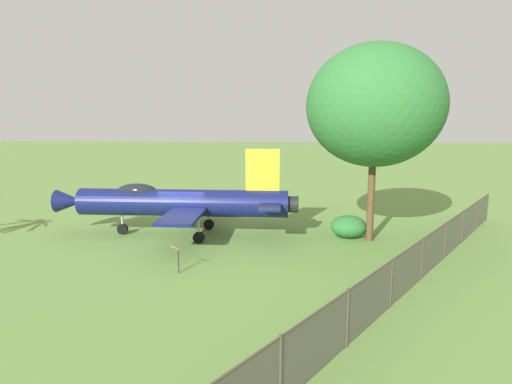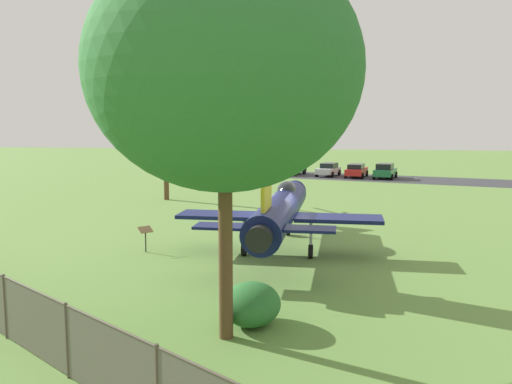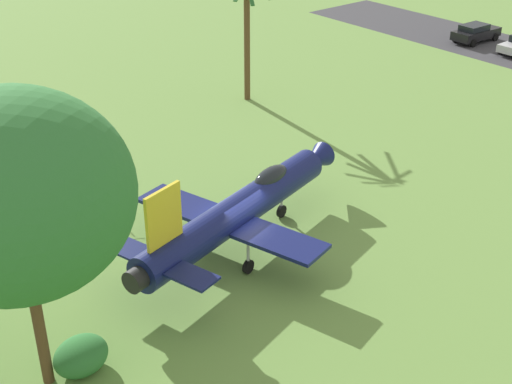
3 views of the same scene
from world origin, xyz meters
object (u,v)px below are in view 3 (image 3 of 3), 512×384
Objects in this scene: shrub_near_fence at (81,356)px; info_plaque at (118,204)px; display_jet at (242,208)px; palm_tree at (247,35)px; parked_car_black at (476,32)px; shade_tree at (15,194)px.

shrub_near_fence is 1.70× the size of info_plaque.
display_jet is 9.47m from shrub_near_fence.
info_plaque is (-7.88, -6.08, 0.25)m from shrub_near_fence.
palm_tree is (-14.77, -10.30, 2.41)m from display_jet.
shrub_near_fence is 45.95m from parked_car_black.
display_jet is 11.74× the size of info_plaque.
parked_car_black is (-37.98, 3.15, -0.08)m from info_plaque.
palm_tree reaches higher than display_jet.
shrub_near_fence is at bearing 37.65° from info_plaque.
palm_tree is 4.05× the size of shrub_near_fence.
display_jet is at bearing 34.87° from palm_tree.
palm_tree is at bearing -158.41° from shade_tree.
palm_tree is 6.88× the size of info_plaque.
parked_car_black reaches higher than shrub_near_fence.
display_jet is 2.83× the size of parked_car_black.
shade_tree reaches higher than parked_car_black.
display_jet is 6.17m from info_plaque.
parked_car_black is at bearing 160.80° from palm_tree.
parked_car_black is at bearing -177.07° from shade_tree.
parked_car_black is at bearing 175.26° from info_plaque.
shrub_near_fence is 9.95m from info_plaque.
palm_tree reaches higher than info_plaque.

